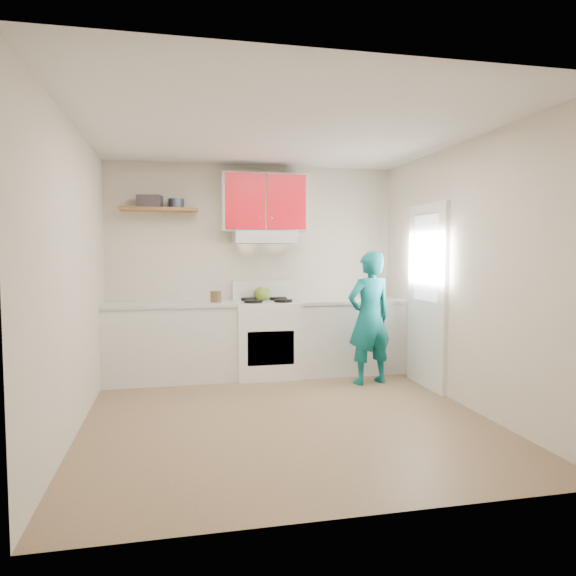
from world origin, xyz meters
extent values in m
plane|color=brown|center=(0.00, 0.00, 0.00)|extent=(3.80, 3.80, 0.00)
cube|color=white|center=(0.00, 0.00, 2.60)|extent=(3.60, 3.80, 0.04)
cube|color=beige|center=(0.00, 1.90, 1.30)|extent=(3.60, 0.04, 2.60)
cube|color=beige|center=(0.00, -1.90, 1.30)|extent=(3.60, 0.04, 2.60)
cube|color=beige|center=(-1.80, 0.00, 1.30)|extent=(0.04, 3.80, 2.60)
cube|color=beige|center=(1.80, 0.00, 1.30)|extent=(0.04, 3.80, 2.60)
cube|color=white|center=(1.78, 0.70, 1.02)|extent=(0.05, 0.85, 2.05)
cube|color=white|center=(1.75, 0.70, 1.45)|extent=(0.01, 0.55, 0.95)
cube|color=silver|center=(-1.04, 1.60, 0.45)|extent=(1.52, 0.60, 0.90)
cube|color=silver|center=(1.14, 1.60, 0.45)|extent=(1.32, 0.60, 0.90)
cube|color=white|center=(0.10, 1.57, 0.46)|extent=(0.76, 0.65, 0.92)
cube|color=silver|center=(0.10, 1.68, 1.70)|extent=(0.76, 0.44, 0.15)
cube|color=red|center=(0.10, 1.73, 2.12)|extent=(1.02, 0.33, 0.70)
cube|color=brown|center=(-1.15, 1.75, 2.02)|extent=(0.90, 0.30, 0.04)
cube|color=#3A3339|center=(-1.26, 1.71, 2.11)|extent=(0.30, 0.24, 0.14)
cylinder|color=#333D4C|center=(-0.95, 1.77, 2.09)|extent=(0.22, 0.22, 0.11)
ellipsoid|color=olive|center=(0.06, 1.67, 1.01)|extent=(0.25, 0.25, 0.17)
cylinder|color=#4A3A20|center=(-0.51, 1.56, 0.98)|extent=(0.16, 0.16, 0.16)
cube|color=olive|center=(1.09, 1.53, 0.91)|extent=(0.29, 0.22, 0.02)
cube|color=red|center=(1.44, 1.55, 0.90)|extent=(0.29, 0.25, 0.01)
imported|color=#0B6769|center=(1.20, 0.97, 0.76)|extent=(0.62, 0.47, 1.53)
camera|label=1|loc=(-0.97, -4.64, 1.52)|focal=32.51mm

